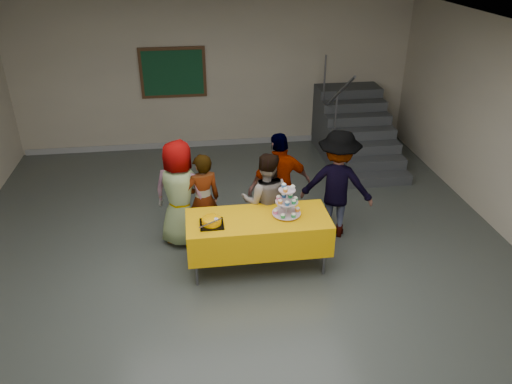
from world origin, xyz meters
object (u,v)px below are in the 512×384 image
at_px(bake_table, 258,232).
at_px(schoolchild_a, 180,194).
at_px(schoolchild_c, 266,201).
at_px(schoolchild_d, 280,187).
at_px(schoolchild_e, 337,184).
at_px(cupcake_stand, 287,203).
at_px(schoolchild_b, 203,200).
at_px(staircase, 354,132).
at_px(bear_cake, 212,221).
at_px(noticeboard, 173,73).

xyz_separation_m(bake_table, schoolchild_a, (-1.01, 0.77, 0.24)).
distance_m(schoolchild_c, schoolchild_d, 0.34).
xyz_separation_m(schoolchild_d, schoolchild_e, (0.84, -0.05, 0.00)).
height_order(cupcake_stand, schoolchild_e, schoolchild_e).
xyz_separation_m(schoolchild_b, staircase, (3.15, 2.88, -0.22)).
bearing_deg(bear_cake, schoolchild_b, 95.81).
height_order(schoolchild_b, schoolchild_c, schoolchild_c).
distance_m(schoolchild_a, schoolchild_c, 1.22).
distance_m(cupcake_stand, schoolchild_e, 1.12).
bearing_deg(schoolchild_d, noticeboard, -80.03).
bearing_deg(cupcake_stand, staircase, 59.61).
relative_size(bake_table, noticeboard, 1.45).
height_order(bake_table, staircase, staircase).
bearing_deg(schoolchild_a, bake_table, 166.53).
relative_size(schoolchild_b, schoolchild_c, 0.98).
xyz_separation_m(bake_table, noticeboard, (-1.07, 4.42, 1.04)).
distance_m(schoolchild_b, schoolchild_d, 1.12).
distance_m(cupcake_stand, schoolchild_d, 0.73).
bearing_deg(schoolchild_a, bear_cake, 139.01).
distance_m(bear_cake, schoolchild_a, 0.94).
relative_size(schoolchild_c, schoolchild_d, 0.88).
bearing_deg(bear_cake, schoolchild_d, 38.98).
relative_size(bake_table, bear_cake, 5.25).
bearing_deg(schoolchild_b, schoolchild_a, -27.54).
xyz_separation_m(schoolchild_a, schoolchild_b, (0.32, -0.07, -0.09)).
height_order(schoolchild_d, schoolchild_e, schoolchild_e).
bearing_deg(schoolchild_e, staircase, -91.20).
xyz_separation_m(schoolchild_a, schoolchild_c, (1.20, -0.24, -0.07)).
bearing_deg(bear_cake, noticeboard, 95.87).
xyz_separation_m(schoolchild_a, schoolchild_d, (1.43, -0.02, 0.02)).
bearing_deg(schoolchild_e, bake_table, 50.54).
height_order(schoolchild_c, staircase, staircase).
relative_size(schoolchild_c, noticeboard, 1.11).
relative_size(schoolchild_a, schoolchild_b, 1.13).
relative_size(bear_cake, schoolchild_a, 0.23).
xyz_separation_m(schoolchild_e, staircase, (1.20, 2.88, -0.33)).
distance_m(schoolchild_a, staircase, 4.48).
relative_size(cupcake_stand, staircase, 0.19).
distance_m(cupcake_stand, schoolchild_b, 1.29).
bearing_deg(schoolchild_c, schoolchild_e, -161.40).
bearing_deg(schoolchild_b, schoolchild_c, 152.91).
height_order(schoolchild_c, schoolchild_e, schoolchild_e).
bearing_deg(schoolchild_a, schoolchild_b, -167.95).
bearing_deg(schoolchild_e, cupcake_stand, 58.81).
relative_size(cupcake_stand, schoolchild_a, 0.28).
bearing_deg(schoolchild_d, schoolchild_b, -9.68).
bearing_deg(schoolchild_e, bear_cake, 44.25).
xyz_separation_m(schoolchild_b, schoolchild_d, (1.11, 0.05, 0.11)).
bearing_deg(schoolchild_c, bake_table, 80.01).
xyz_separation_m(bake_table, schoolchild_e, (1.26, 0.70, 0.27)).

